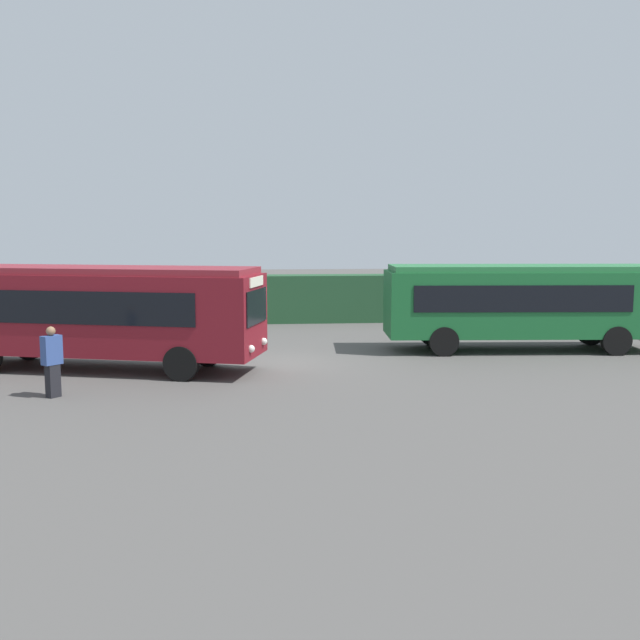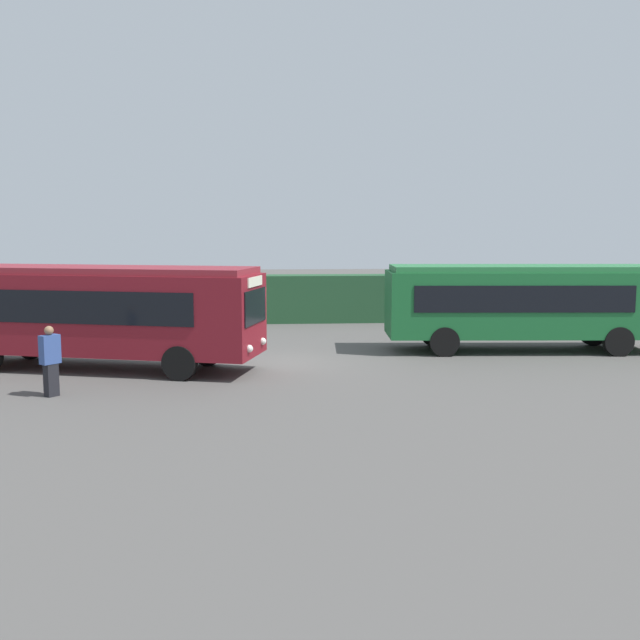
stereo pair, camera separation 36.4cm
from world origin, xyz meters
TOP-DOWN VIEW (x-y plane):
  - ground_plane at (0.00, 0.00)m, footprint 107.64×107.64m
  - bus_maroon at (-5.35, -0.65)m, footprint 10.21×5.08m
  - bus_green at (8.71, 1.68)m, footprint 9.71×3.03m
  - person_right at (-5.77, -4.33)m, footprint 0.52×0.54m
  - hedge_row at (0.00, 10.23)m, footprint 65.82×1.36m

SIDE VIEW (x-z plane):
  - ground_plane at x=0.00m, z-range 0.00..0.00m
  - person_right at x=-5.77m, z-range 0.05..1.87m
  - hedge_row at x=0.00m, z-range 0.00..2.16m
  - bus_green at x=8.71m, z-range 0.24..3.24m
  - bus_maroon at x=-5.35m, z-range 0.24..3.38m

